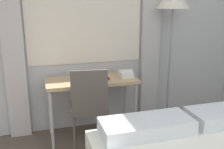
{
  "coord_description": "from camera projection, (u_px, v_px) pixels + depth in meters",
  "views": [
    {
      "loc": [
        -0.77,
        0.06,
        1.59
      ],
      "look_at": [
        -0.05,
        2.53,
        0.87
      ],
      "focal_mm": 42.0,
      "sensor_mm": 36.0,
      "label": 1
    }
  ],
  "objects": [
    {
      "name": "book",
      "position": [
        98.0,
        78.0,
        3.04
      ],
      "size": [
        0.24,
        0.17,
        0.02
      ],
      "rotation": [
        0.0,
        0.0,
        0.0
      ],
      "color": "maroon",
      "rests_on": "desk"
    },
    {
      "name": "wall_back_with_window",
      "position": [
        98.0,
        21.0,
        3.2
      ],
      "size": [
        4.79,
        0.13,
        2.7
      ],
      "color": "silver",
      "rests_on": "ground_plane"
    },
    {
      "name": "telephone",
      "position": [
        126.0,
        74.0,
        3.12
      ],
      "size": [
        0.17,
        0.18,
        0.09
      ],
      "color": "white",
      "rests_on": "desk"
    },
    {
      "name": "standing_lamp",
      "position": [
        173.0,
        6.0,
        3.13
      ],
      "size": [
        0.41,
        0.41,
        1.79
      ],
      "color": "#4C4C51",
      "rests_on": "ground_plane"
    },
    {
      "name": "desk",
      "position": [
        91.0,
        85.0,
        3.06
      ],
      "size": [
        1.05,
        0.46,
        0.72
      ],
      "color": "tan",
      "rests_on": "ground_plane"
    },
    {
      "name": "desk_chair",
      "position": [
        89.0,
        103.0,
        2.85
      ],
      "size": [
        0.45,
        0.45,
        0.92
      ],
      "rotation": [
        0.0,
        0.0,
        -0.12
      ],
      "color": "#59514C",
      "rests_on": "ground_plane"
    }
  ]
}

